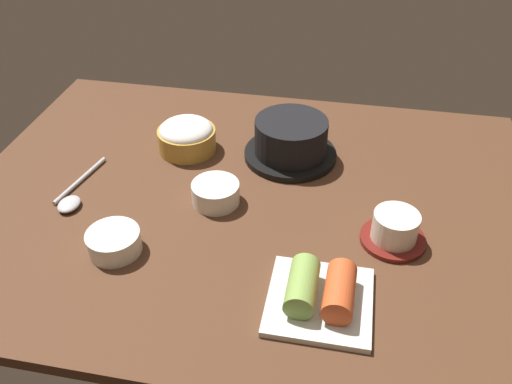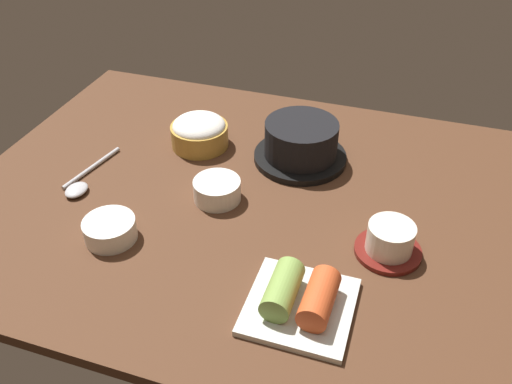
# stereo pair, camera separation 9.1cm
# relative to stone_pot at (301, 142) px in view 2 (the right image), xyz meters

# --- Properties ---
(dining_table) EXTENTS (1.00, 0.76, 0.02)m
(dining_table) POSITION_rel_stone_pot_xyz_m (-0.06, -0.14, -0.05)
(dining_table) COLOR #4C2D1C
(dining_table) RESTS_ON ground
(stone_pot) EXTENTS (0.18, 0.18, 0.08)m
(stone_pot) POSITION_rel_stone_pot_xyz_m (0.00, 0.00, 0.00)
(stone_pot) COLOR black
(stone_pot) RESTS_ON dining_table
(rice_bowl) EXTENTS (0.11, 0.11, 0.06)m
(rice_bowl) POSITION_rel_stone_pot_xyz_m (-0.20, -0.01, -0.01)
(rice_bowl) COLOR #B78C38
(rice_bowl) RESTS_ON dining_table
(tea_cup_with_saucer) EXTENTS (0.10, 0.10, 0.05)m
(tea_cup_with_saucer) POSITION_rel_stone_pot_xyz_m (0.19, -0.21, -0.01)
(tea_cup_with_saucer) COLOR maroon
(tea_cup_with_saucer) RESTS_ON dining_table
(banchan_cup_center) EXTENTS (0.08, 0.08, 0.04)m
(banchan_cup_center) POSITION_rel_stone_pot_xyz_m (-0.11, -0.16, -0.02)
(banchan_cup_center) COLOR white
(banchan_cup_center) RESTS_ON dining_table
(kimchi_plate) EXTENTS (0.14, 0.14, 0.05)m
(kimchi_plate) POSITION_rel_stone_pot_xyz_m (0.09, -0.36, -0.02)
(kimchi_plate) COLOR silver
(kimchi_plate) RESTS_ON dining_table
(side_bowl_near) EXTENTS (0.08, 0.08, 0.03)m
(side_bowl_near) POSITION_rel_stone_pot_xyz_m (-0.23, -0.31, -0.02)
(side_bowl_near) COLOR white
(side_bowl_near) RESTS_ON dining_table
(spoon) EXTENTS (0.05, 0.17, 0.01)m
(spoon) POSITION_rel_stone_pot_xyz_m (-0.35, -0.20, -0.03)
(spoon) COLOR #B7B7BC
(spoon) RESTS_ON dining_table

